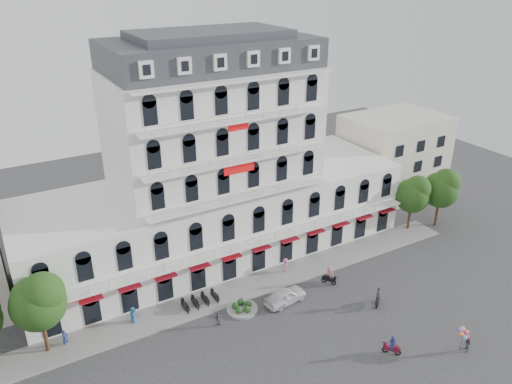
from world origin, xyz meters
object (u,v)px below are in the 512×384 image
object	(u,v)px
rider_east	(392,346)
balloon_vendor	(466,340)
parked_car	(285,296)
rider_center	(329,275)
rider_northeast	(378,296)

from	to	relation	value
rider_east	balloon_vendor	bearing A→B (deg)	-158.11
rider_east	balloon_vendor	size ratio (longest dim) A/B	0.79
parked_car	balloon_vendor	distance (m)	17.31
rider_east	rider_center	bearing A→B (deg)	-49.67
rider_east	rider_northeast	distance (m)	6.98
rider_east	rider_northeast	xyz separation A→B (m)	(3.70, 5.92, 0.19)
rider_east	rider_northeast	world-z (taller)	rider_northeast
rider_northeast	rider_center	size ratio (longest dim) A/B	1.04
parked_car	balloon_vendor	bearing A→B (deg)	-152.21
rider_northeast	rider_east	bearing A→B (deg)	17.34
rider_northeast	balloon_vendor	xyz separation A→B (m)	(2.19, -8.92, 0.20)
parked_car	rider_center	distance (m)	5.98
balloon_vendor	rider_northeast	bearing A→B (deg)	103.77
parked_car	rider_center	bearing A→B (deg)	-93.89
rider_east	balloon_vendor	distance (m)	6.62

